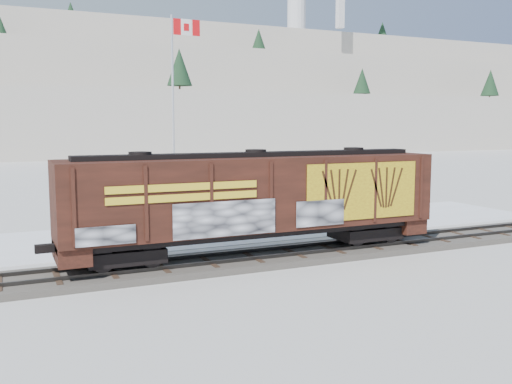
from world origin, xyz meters
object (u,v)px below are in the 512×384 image
car_silver (141,225)px  hopper_railcar (256,197)px  car_white (163,223)px  car_dark (389,204)px  flagpole (175,143)px

car_silver → hopper_railcar: bearing=-162.5°
car_white → car_dark: (15.53, 1.14, -0.06)m
flagpole → car_white: flagpole is taller
car_silver → car_white: car_silver is taller
hopper_railcar → car_silver: (-3.46, 6.85, -2.07)m
flagpole → car_dark: bearing=-21.9°
car_white → car_dark: size_ratio=0.95×
hopper_railcar → car_white: (-2.30, 6.84, -2.08)m
car_silver → car_white: 1.16m
flagpole → car_dark: (12.94, -5.21, -4.07)m
hopper_railcar → flagpole: flagpole is taller
flagpole → car_white: bearing=-112.2°
hopper_railcar → car_white: 7.51m
car_silver → car_white: (1.16, -0.01, -0.01)m
car_dark → flagpole: bearing=49.9°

